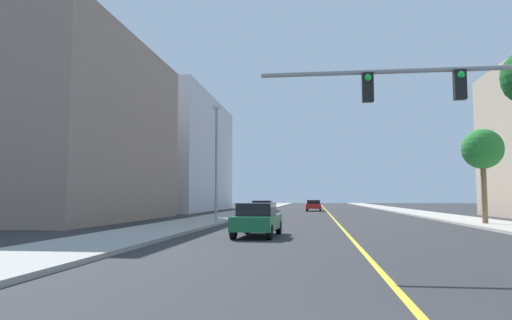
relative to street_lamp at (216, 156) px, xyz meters
name	(u,v)px	position (x,y,z in m)	size (l,w,h in m)	color
ground	(330,215)	(7.91, 16.26, -4.41)	(192.00, 192.00, 0.00)	#2D2D30
sidewalk_left	(236,214)	(-1.42, 16.26, -4.33)	(3.84, 168.00, 0.15)	#9E9B93
sidewalk_right	(429,215)	(17.24, 16.26, -4.33)	(3.84, 168.00, 0.15)	#B2ADA3
lane_marking_center	(330,215)	(7.91, 16.26, -4.40)	(0.16, 144.00, 0.01)	yellow
building_left_near	(45,131)	(-13.67, 2.47, 2.29)	(14.66, 19.32, 13.39)	gray
building_left_far	(172,155)	(-12.21, 28.86, 2.86)	(11.73, 25.04, 14.54)	silver
street_lamp	(216,156)	(0.00, 0.00, 0.00)	(0.56, 0.28, 7.67)	gray
palm_far	(483,150)	(16.65, -0.11, 0.19)	(2.46, 2.46, 5.76)	brown
car_black	(262,208)	(1.89, 10.40, -3.66)	(1.83, 3.89, 1.43)	black
car_green	(257,219)	(3.90, -9.50, -3.66)	(1.88, 4.24, 1.47)	#196638
car_red	(314,205)	(6.28, 28.84, -3.69)	(1.88, 4.35, 1.37)	red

